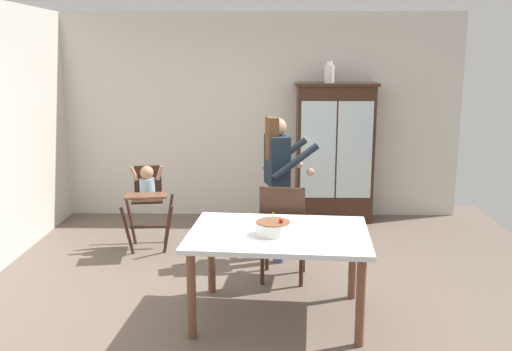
% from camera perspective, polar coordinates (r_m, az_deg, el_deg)
% --- Properties ---
extents(ground_plane, '(6.24, 6.24, 0.00)m').
position_cam_1_polar(ground_plane, '(5.38, -0.02, -11.53)').
color(ground_plane, '#66564C').
extents(wall_back, '(5.32, 0.06, 2.70)m').
position_cam_1_polar(wall_back, '(7.60, 0.38, 5.98)').
color(wall_back, beige).
rests_on(wall_back, ground_plane).
extents(china_cabinet, '(1.04, 0.48, 1.81)m').
position_cam_1_polar(china_cabinet, '(7.45, 7.89, 2.33)').
color(china_cabinet, '#382116').
rests_on(china_cabinet, ground_plane).
extents(ceramic_vase, '(0.13, 0.13, 0.27)m').
position_cam_1_polar(ceramic_vase, '(7.35, 7.38, 10.18)').
color(ceramic_vase, white).
rests_on(ceramic_vase, china_cabinet).
extents(high_chair_with_toddler, '(0.65, 0.75, 0.95)m').
position_cam_1_polar(high_chair_with_toddler, '(6.43, -10.87, -1.64)').
color(high_chair_with_toddler, '#382116').
rests_on(high_chair_with_toddler, ground_plane).
extents(adult_person, '(0.58, 0.57, 1.53)m').
position_cam_1_polar(adult_person, '(5.89, 2.20, 0.46)').
color(adult_person, '#3D4C6B').
rests_on(adult_person, ground_plane).
extents(dining_table, '(1.54, 1.16, 0.74)m').
position_cam_1_polar(dining_table, '(4.66, 2.28, -6.73)').
color(dining_table, silver).
rests_on(dining_table, ground_plane).
extents(birthday_cake, '(0.28, 0.28, 0.19)m').
position_cam_1_polar(birthday_cake, '(4.55, 1.73, -5.29)').
color(birthday_cake, white).
rests_on(birthday_cake, dining_table).
extents(dining_chair_far_side, '(0.49, 0.49, 0.96)m').
position_cam_1_polar(dining_chair_far_side, '(5.39, 2.72, -5.18)').
color(dining_chair_far_side, '#382116').
rests_on(dining_chair_far_side, ground_plane).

